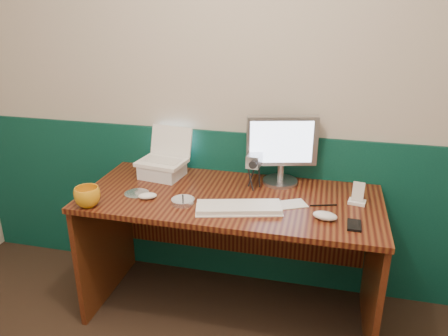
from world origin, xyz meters
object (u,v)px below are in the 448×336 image
(monitor, at_px, (282,151))
(mug, at_px, (87,197))
(laptop, at_px, (161,146))
(desk, at_px, (230,256))
(keyboard, at_px, (239,208))
(camcorder, at_px, (254,171))

(monitor, height_order, mug, monitor)
(monitor, bearing_deg, laptop, 171.27)
(desk, height_order, monitor, monitor)
(monitor, bearing_deg, keyboard, -126.46)
(desk, relative_size, mug, 12.19)
(desk, height_order, laptop, laptop)
(laptop, distance_m, keyboard, 0.65)
(camcorder, bearing_deg, monitor, 43.85)
(laptop, relative_size, camcorder, 1.27)
(monitor, xyz_separation_m, keyboard, (-0.16, -0.40, -0.18))
(laptop, xyz_separation_m, monitor, (0.69, 0.07, 0.01))
(desk, distance_m, keyboard, 0.42)
(desk, relative_size, camcorder, 7.58)
(desk, xyz_separation_m, laptop, (-0.46, 0.17, 0.57))
(monitor, height_order, keyboard, monitor)
(laptop, bearing_deg, keyboard, -23.30)
(desk, distance_m, monitor, 0.67)
(desk, relative_size, laptop, 5.98)
(camcorder, bearing_deg, mug, -146.67)
(desk, xyz_separation_m, camcorder, (0.10, 0.14, 0.48))
(mug, distance_m, camcorder, 0.89)
(laptop, height_order, mug, laptop)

